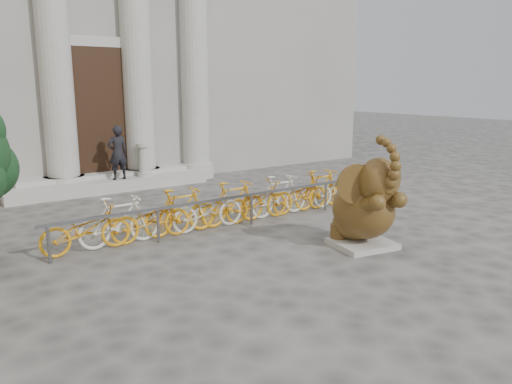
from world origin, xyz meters
TOP-DOWN VIEW (x-y plane):
  - ground at (0.00, 0.00)m, footprint 80.00×80.00m
  - classical_building at (0.00, 14.93)m, footprint 22.00×10.70m
  - entrance_steps at (0.00, 9.40)m, footprint 6.00×1.20m
  - elephant_statue at (2.15, 1.20)m, footprint 1.46×1.72m
  - bike_rack at (1.29, 4.05)m, footprint 9.14×0.53m
  - pedestrian at (0.17, 9.05)m, footprint 0.58×0.38m
  - balustrade_post at (0.98, 9.10)m, footprint 0.41×0.41m

SIDE VIEW (x-z plane):
  - ground at x=0.00m, z-range 0.00..0.00m
  - entrance_steps at x=0.00m, z-range 0.00..0.36m
  - bike_rack at x=1.29m, z-range 0.00..1.00m
  - elephant_statue at x=2.15m, z-range -0.30..1.91m
  - balustrade_post at x=0.98m, z-range 0.32..1.33m
  - pedestrian at x=0.17m, z-range 0.36..1.95m
  - classical_building at x=0.00m, z-range -0.02..11.98m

